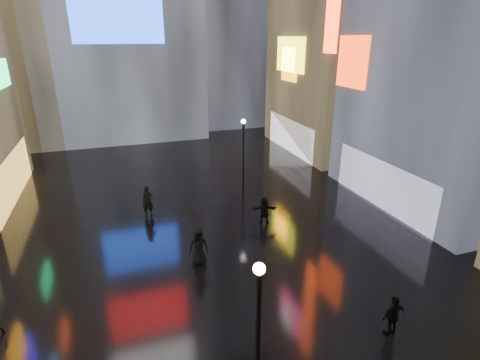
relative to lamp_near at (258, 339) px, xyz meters
name	(u,v)px	position (x,y,z in m)	size (l,w,h in m)	color
ground	(199,211)	(1.48, 13.76, -2.94)	(140.00, 140.00, 0.00)	black
lamp_near	(258,339)	(0.00, 0.00, 0.00)	(0.30, 0.30, 5.20)	black
lamp_far	(243,153)	(5.01, 15.45, 0.00)	(0.30, 0.30, 5.20)	black
pedestrian_3	(393,316)	(5.83, 1.48, -2.12)	(0.96, 0.40, 1.64)	black
pedestrian_4	(199,247)	(0.24, 8.15, -2.02)	(0.90, 0.59, 1.85)	black
pedestrian_5	(264,210)	(4.74, 11.02, -2.14)	(1.50, 0.48, 1.62)	black
pedestrian_6	(148,201)	(-1.48, 14.16, -2.01)	(0.68, 0.45, 1.86)	black
umbrella_2	(197,220)	(0.24, 8.15, -0.63)	(1.02, 1.04, 0.93)	black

